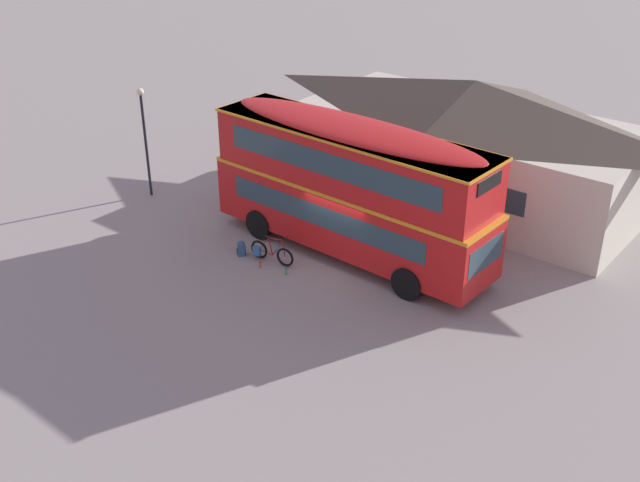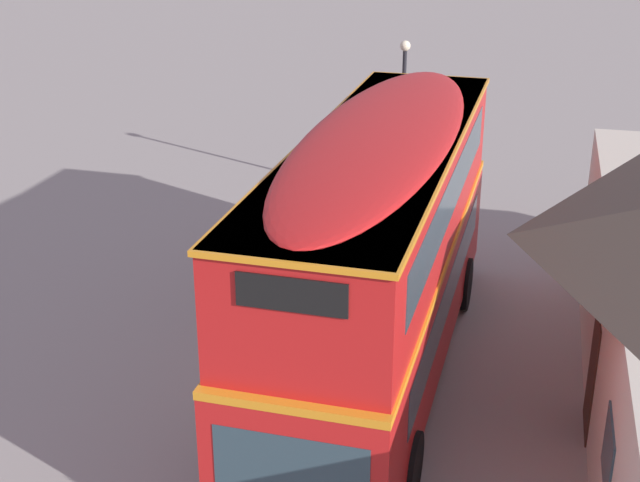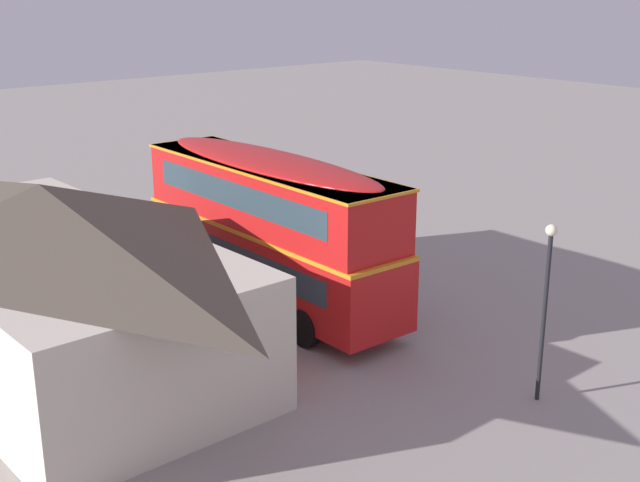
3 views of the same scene
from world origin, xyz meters
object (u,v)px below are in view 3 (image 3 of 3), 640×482
Objects in this scene: water_bottle_red_squeeze at (371,294)px; water_bottle_green_metal at (345,288)px; street_lamp at (546,293)px; backpack_on_ground at (390,302)px; double_decker_bus at (269,224)px; touring_bicycle at (359,291)px.

water_bottle_green_metal is (0.98, 0.22, 0.00)m from water_bottle_red_squeeze.
water_bottle_red_squeeze is at bearing -12.09° from street_lamp.
street_lamp reaches higher than backpack_on_ground.
water_bottle_green_metal is (-0.74, -2.54, -2.53)m from double_decker_bus.
water_bottle_red_squeeze is (1.15, -0.26, -0.15)m from backpack_on_ground.
backpack_on_ground is 2.07× the size of water_bottle_green_metal.
double_decker_bus is 20.59× the size of backpack_on_ground.
backpack_on_ground is (-1.12, -0.28, -0.11)m from touring_bicycle.
water_bottle_green_metal is at bearing -17.73° from touring_bicycle.
water_bottle_red_squeeze is (0.03, -0.54, -0.26)m from touring_bicycle.
water_bottle_red_squeeze is at bearing -121.97° from double_decker_bus.
double_decker_bus is 2.36× the size of street_lamp.
double_decker_bus is 4.12m from water_bottle_red_squeeze.
backpack_on_ground reaches higher than water_bottle_green_metal.
double_decker_bus is 6.01× the size of touring_bicycle.
street_lamp reaches higher than water_bottle_green_metal.
water_bottle_red_squeeze is at bearing -167.51° from water_bottle_green_metal.
water_bottle_green_metal is 9.11m from street_lamp.
touring_bicycle is 8.03m from street_lamp.
street_lamp is at bearing -173.09° from double_decker_bus.
touring_bicycle is 1.09m from water_bottle_green_metal.
double_decker_bus is at bearing 73.73° from water_bottle_green_metal.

